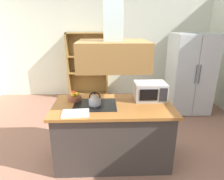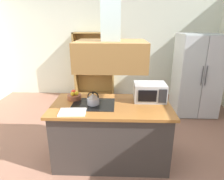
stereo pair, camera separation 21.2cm
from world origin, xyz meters
name	(u,v)px [view 1 (the left image)]	position (x,y,z in m)	size (l,w,h in m)	color
ground_plane	(100,158)	(0.00, 0.00, 0.00)	(7.80, 7.80, 0.00)	#916350
wall_back	(101,47)	(0.00, 3.00, 1.35)	(6.00, 0.12, 2.70)	silver
kitchen_island	(113,132)	(0.20, -0.01, 0.45)	(1.69, 0.88, 0.90)	#3F3734
range_hood	(113,46)	(0.20, -0.01, 1.72)	(0.90, 0.70, 1.28)	olive
refrigerator	(190,74)	(2.03, 1.73, 0.89)	(0.90, 0.77, 1.79)	#B7C0C1
dish_cabinet	(88,69)	(-0.38, 2.78, 0.78)	(1.08, 0.40, 1.77)	olive
kettle	(95,100)	(-0.05, -0.01, 0.98)	(0.17, 0.17, 0.19)	#B3B3C2
cutting_board	(76,113)	(-0.28, -0.29, 0.91)	(0.34, 0.24, 0.02)	white
microwave	(150,91)	(0.76, 0.18, 1.03)	(0.46, 0.35, 0.26)	#B7BABF
fruit_bowl	(74,97)	(-0.36, 0.18, 0.95)	(0.21, 0.21, 0.14)	brown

